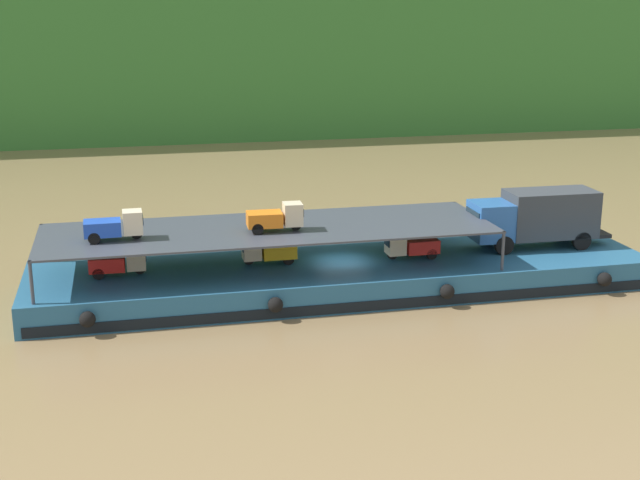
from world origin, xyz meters
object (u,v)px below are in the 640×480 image
Objects in this scene: cargo_barge at (343,275)px; covered_lorry at (536,217)px; mini_truck_lower_stern at (119,261)px; mini_truck_upper_stern at (115,226)px; mini_truck_lower_mid at (411,245)px; mini_truck_upper_mid at (276,217)px; mini_truck_lower_aft at (268,250)px.

cargo_barge is 11.10m from covered_lorry.
mini_truck_upper_stern reaches higher than mini_truck_lower_stern.
mini_truck_upper_stern reaches higher than mini_truck_lower_mid.
mini_truck_lower_mid is at bearing -1.59° from mini_truck_lower_stern.
mini_truck_lower_mid is at bearing -3.30° from cargo_barge.
covered_lorry is (10.83, 0.24, 2.45)m from cargo_barge.
mini_truck_upper_mid is (7.62, -0.91, 2.00)m from mini_truck_lower_stern.
mini_truck_lower_aft is (-3.79, 0.54, 1.44)m from cargo_barge.
mini_truck_lower_stern is 1.01× the size of mini_truck_lower_aft.
mini_truck_upper_stern is at bearing -94.92° from mini_truck_lower_stern.
cargo_barge is 5.01m from mini_truck_upper_mid.
mini_truck_lower_stern is 1.01× the size of mini_truck_upper_stern.
covered_lorry is 22.13m from mini_truck_upper_stern.
mini_truck_lower_aft is at bearing 174.19° from mini_truck_lower_mid.
cargo_barge is 11.29m from mini_truck_lower_stern.
covered_lorry is 2.84× the size of mini_truck_upper_mid.
mini_truck_lower_stern is 7.93m from mini_truck_upper_mid.
mini_truck_lower_stern is at bearing 173.17° from mini_truck_upper_mid.
mini_truck_lower_mid is at bearing -5.81° from mini_truck_lower_aft.
covered_lorry is 2.87× the size of mini_truck_lower_mid.
mini_truck_lower_aft is 7.42m from mini_truck_lower_mid.
mini_truck_upper_mid is at bearing -176.22° from covered_lorry.
covered_lorry is at bearing 0.10° from mini_truck_lower_stern.
mini_truck_lower_stern is 1.01× the size of mini_truck_lower_mid.
cargo_barge is 11.49× the size of mini_truck_lower_mid.
mini_truck_lower_stern and mini_truck_lower_mid have the same top height.
covered_lorry is at bearing -1.18° from mini_truck_lower_aft.
covered_lorry is at bearing 3.56° from mini_truck_lower_mid.
mini_truck_upper_stern reaches higher than mini_truck_lower_aft.
cargo_barge is 11.51× the size of mini_truck_lower_aft.
cargo_barge is 4.09m from mini_truck_lower_aft.
mini_truck_upper_stern is (-22.09, -0.87, 1.00)m from covered_lorry.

